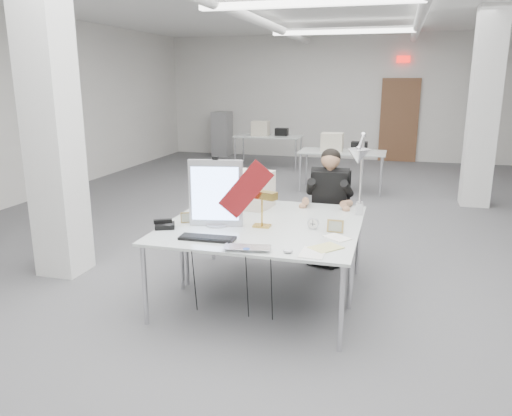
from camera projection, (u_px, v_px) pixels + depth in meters
The scene contains 23 objects.
room_shell at pixel (309, 109), 6.54m from camera, with size 10.04×14.04×3.24m.
desk_main at pixel (251, 238), 4.34m from camera, with size 1.80×0.90×0.03m, color silver.
desk_second at pixel (275, 212), 5.17m from camera, with size 1.80×0.90×0.03m, color silver.
bg_desk_a at pixel (342, 152), 9.41m from camera, with size 1.60×0.80×0.03m, color silver.
bg_desk_b at pixel (269, 136), 11.98m from camera, with size 1.60×0.80×0.03m, color silver.
filing_cabinet at pixel (222, 134), 13.81m from camera, with size 0.45×0.55×1.20m, color gray.
office_chair at pixel (329, 221), 5.73m from camera, with size 0.49×0.49×1.00m, color black, non-canonical shape.
seated_person at pixel (330, 188), 5.58m from camera, with size 0.46×0.58×0.87m, color black, non-canonical shape.
monitor at pixel (216, 193), 4.58m from camera, with size 0.50×0.05×0.62m, color #B8B9BE.
pennant at pixel (246, 189), 4.46m from camera, with size 0.53×0.01×0.22m, color maroon.
keyboard at pixel (207, 238), 4.25m from camera, with size 0.48×0.16×0.02m, color black.
laptop at pixel (246, 251), 3.94m from camera, with size 0.38×0.24×0.03m, color #A8A7AC.
mouse at pixel (288, 251), 3.92m from camera, with size 0.08×0.05×0.03m, color #B0B0B5.
bankers_lamp at pixel (262, 211), 4.58m from camera, with size 0.27×0.11×0.31m, color gold, non-canonical shape.
desk_phone at pixel (165, 226), 4.58m from camera, with size 0.18×0.16×0.04m, color black.
picture_frame_left at pixel (187, 217), 4.74m from camera, with size 0.13×0.01×0.10m, color olive.
picture_frame_right at pixel (335, 226), 4.44m from camera, with size 0.15×0.01×0.12m, color tan.
desk_clock at pixel (313, 224), 4.54m from camera, with size 0.10×0.10×0.03m, color silver.
paper_stack_a at pixel (313, 253), 3.92m from camera, with size 0.19×0.27×0.01m, color white.
paper_stack_b at pixel (326, 248), 4.04m from camera, with size 0.18×0.25×0.01m, color #D5D27F.
paper_stack_c at pixel (337, 238), 4.30m from camera, with size 0.22×0.15×0.01m, color white.
beige_monitor at pixel (251, 190), 5.29m from camera, with size 0.40×0.38×0.38m, color beige.
architect_lamp at pixel (360, 171), 4.70m from camera, with size 0.26×0.75×0.97m, color silver, non-canonical shape.
Camera 1 is at (1.16, -6.46, 2.09)m, focal length 35.00 mm.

